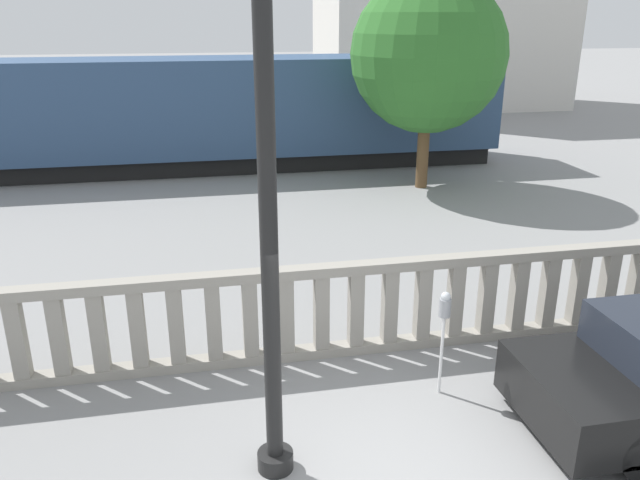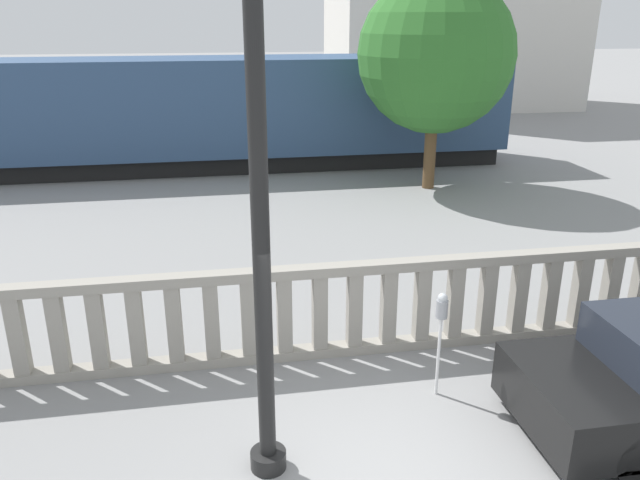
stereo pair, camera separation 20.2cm
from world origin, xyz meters
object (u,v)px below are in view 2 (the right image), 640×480
(train_near, at_px, (182,112))
(tree_left, at_px, (436,54))
(lamppost, at_px, (259,194))
(parking_meter, at_px, (441,316))

(train_near, xyz_separation_m, tree_left, (6.83, -3.46, 1.83))
(tree_left, bearing_deg, lamppost, -117.24)
(lamppost, xyz_separation_m, train_near, (-1.26, 14.28, -1.27))
(lamppost, distance_m, parking_meter, 3.16)
(train_near, bearing_deg, tree_left, -26.87)
(lamppost, distance_m, tree_left, 12.18)
(lamppost, relative_size, parking_meter, 4.14)
(parking_meter, relative_size, train_near, 0.07)
(lamppost, height_order, parking_meter, lamppost)
(lamppost, relative_size, train_near, 0.28)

